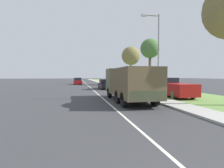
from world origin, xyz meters
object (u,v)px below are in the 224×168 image
Objects in this scene: car_nearest_ahead at (105,84)px; lamp_post at (156,49)px; car_second_ahead at (78,81)px; pickup_truck at (172,88)px; military_truck at (129,82)px.

car_nearest_ahead is 0.65× the size of lamp_post.
pickup_truck reaches higher than car_second_ahead.
car_nearest_ahead is at bearing 88.75° from military_truck.
lamp_post is (2.45, -13.11, 3.78)m from car_nearest_ahead.
lamp_post is at bearing -76.88° from car_second_ahead.
military_truck is 1.43× the size of pickup_truck.
car_nearest_ahead is (0.30, 13.87, -0.87)m from military_truck.
military_truck is at bearing -91.25° from car_nearest_ahead.
military_truck is at bearing -164.52° from lamp_post.
military_truck is 1.06× the size of lamp_post.
car_second_ahead is (-3.87, 29.17, -0.84)m from military_truck.
military_truck reaches higher than pickup_truck.
car_nearest_ahead is at bearing 112.52° from pickup_truck.
military_truck is at bearing -82.44° from car_second_ahead.
military_truck is 4.07m from lamp_post.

